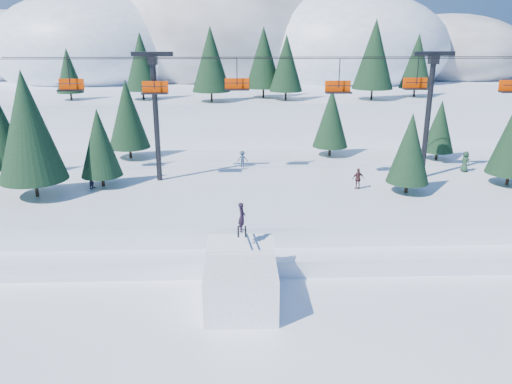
{
  "coord_description": "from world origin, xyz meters",
  "views": [
    {
      "loc": [
        -2.42,
        -21.98,
        14.16
      ],
      "look_at": [
        -1.43,
        6.0,
        5.2
      ],
      "focal_mm": 35.0,
      "sensor_mm": 36.0,
      "label": 1
    }
  ],
  "objects_px": {
    "jump_kicker": "(241,281)",
    "chairlift": "(292,96)",
    "banner_near": "(358,268)",
    "banner_far": "(419,262)"
  },
  "relations": [
    {
      "from": "jump_kicker",
      "to": "banner_far",
      "type": "xyz_separation_m",
      "value": [
        11.15,
        3.72,
        -0.85
      ]
    },
    {
      "from": "jump_kicker",
      "to": "banner_near",
      "type": "distance_m",
      "value": 7.79
    },
    {
      "from": "chairlift",
      "to": "banner_near",
      "type": "height_order",
      "value": "chairlift"
    },
    {
      "from": "jump_kicker",
      "to": "chairlift",
      "type": "xyz_separation_m",
      "value": [
        4.27,
        15.89,
        7.93
      ]
    },
    {
      "from": "chairlift",
      "to": "banner_near",
      "type": "distance_m",
      "value": 15.82
    },
    {
      "from": "jump_kicker",
      "to": "chairlift",
      "type": "height_order",
      "value": "chairlift"
    },
    {
      "from": "chairlift",
      "to": "banner_near",
      "type": "xyz_separation_m",
      "value": [
        2.85,
        -12.85,
        -8.78
      ]
    },
    {
      "from": "banner_near",
      "to": "jump_kicker",
      "type": "bearing_deg",
      "value": -156.91
    },
    {
      "from": "jump_kicker",
      "to": "banner_near",
      "type": "relative_size",
      "value": 1.88
    },
    {
      "from": "banner_near",
      "to": "banner_far",
      "type": "xyz_separation_m",
      "value": [
        4.03,
        0.69,
        0.0
      ]
    }
  ]
}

